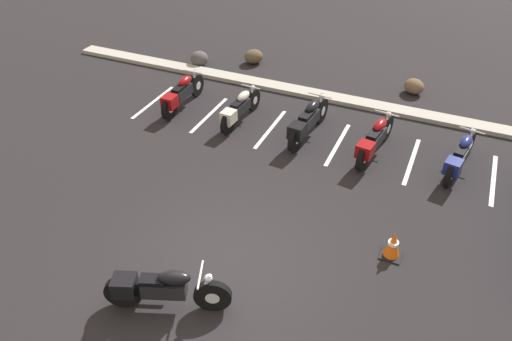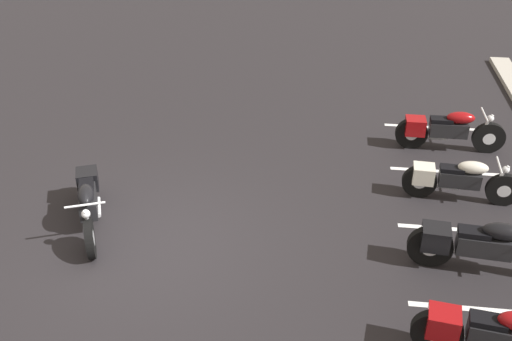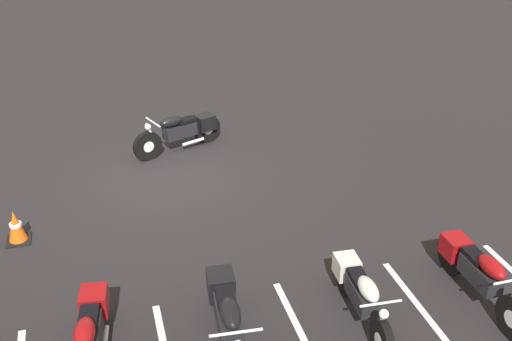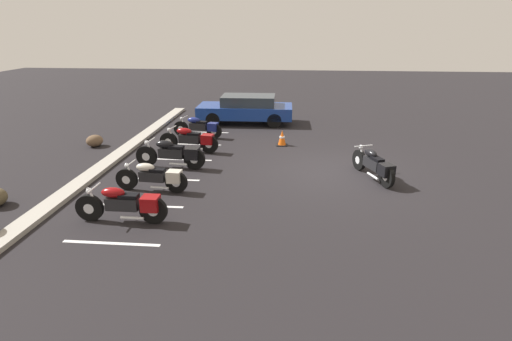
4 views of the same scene
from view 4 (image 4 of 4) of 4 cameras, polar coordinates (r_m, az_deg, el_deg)
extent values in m
plane|color=black|center=(12.63, 10.70, -0.21)|extent=(60.00, 60.00, 0.00)
cylinder|color=black|center=(12.92, 14.51, 1.48)|extent=(0.64, 0.34, 0.65)
cylinder|color=silver|center=(12.92, 14.51, 1.48)|extent=(0.27, 0.20, 0.25)
cylinder|color=black|center=(11.73, 18.16, -0.81)|extent=(0.64, 0.34, 0.65)
cylinder|color=silver|center=(11.73, 18.16, -0.81)|extent=(0.27, 0.20, 0.25)
cube|color=black|center=(12.23, 16.43, 0.96)|extent=(0.79, 0.52, 0.29)
ellipsoid|color=black|center=(12.31, 16.08, 2.41)|extent=(0.60, 0.43, 0.23)
cube|color=black|center=(12.04, 16.93, 1.59)|extent=(0.49, 0.37, 0.08)
cube|color=black|center=(11.70, 18.13, 0.08)|extent=(0.49, 0.47, 0.33)
cylinder|color=silver|center=(12.75, 14.87, 2.40)|extent=(0.26, 0.15, 0.52)
cylinder|color=silver|center=(12.63, 15.10, 3.42)|extent=(0.25, 0.58, 0.04)
sphere|color=silver|center=(12.76, 14.79, 3.24)|extent=(0.14, 0.14, 0.14)
cylinder|color=silver|center=(12.06, 16.35, -0.77)|extent=(0.53, 0.26, 0.07)
cylinder|color=black|center=(10.03, -22.67, -4.95)|extent=(0.12, 0.64, 0.64)
cylinder|color=silver|center=(10.03, -22.67, -4.95)|extent=(0.12, 0.25, 0.24)
cylinder|color=black|center=(9.44, -14.45, -5.54)|extent=(0.12, 0.64, 0.64)
cylinder|color=silver|center=(9.44, -14.45, -5.54)|extent=(0.12, 0.25, 0.24)
cube|color=black|center=(9.63, -18.51, -4.47)|extent=(0.27, 0.74, 0.29)
ellipsoid|color=maroon|center=(9.61, -19.76, -2.97)|extent=(0.25, 0.55, 0.23)
cube|color=black|center=(9.49, -17.72, -3.46)|extent=(0.23, 0.43, 0.08)
cube|color=maroon|center=(9.38, -14.82, -4.55)|extent=(0.35, 0.39, 0.33)
cylinder|color=silver|center=(9.88, -22.26, -3.65)|extent=(0.06, 0.26, 0.52)
cylinder|color=silver|center=(9.76, -22.14, -2.31)|extent=(0.61, 0.04, 0.04)
sphere|color=silver|center=(9.85, -22.75, -2.69)|extent=(0.14, 0.14, 0.14)
cylinder|color=silver|center=(9.55, -17.28, -6.49)|extent=(0.07, 0.54, 0.07)
cylinder|color=black|center=(11.55, -17.97, -1.20)|extent=(0.15, 0.61, 0.61)
cylinder|color=silver|center=(11.55, -17.97, -1.20)|extent=(0.13, 0.24, 0.23)
cylinder|color=black|center=(11.00, -11.30, -1.65)|extent=(0.15, 0.61, 0.61)
cylinder|color=silver|center=(11.00, -11.30, -1.65)|extent=(0.13, 0.24, 0.23)
cube|color=black|center=(11.19, -14.56, -0.78)|extent=(0.30, 0.72, 0.28)
ellipsoid|color=beige|center=(11.18, -15.54, 0.47)|extent=(0.27, 0.53, 0.22)
cube|color=black|center=(11.07, -13.90, 0.07)|extent=(0.25, 0.42, 0.07)
cube|color=beige|center=(10.95, -11.59, -0.83)|extent=(0.36, 0.39, 0.31)
cylinder|color=silver|center=(11.42, -17.60, -0.11)|extent=(0.07, 0.24, 0.49)
cylinder|color=silver|center=(11.32, -17.48, 1.01)|extent=(0.57, 0.07, 0.03)
sphere|color=silver|center=(11.40, -17.98, 0.69)|extent=(0.13, 0.13, 0.13)
cylinder|color=silver|center=(11.09, -13.60, -2.41)|extent=(0.10, 0.51, 0.06)
cylinder|color=black|center=(13.28, -15.36, 1.98)|extent=(0.18, 0.69, 0.68)
cylinder|color=silver|center=(13.28, -15.36, 1.98)|extent=(0.15, 0.27, 0.26)
cylinder|color=black|center=(12.69, -8.79, 1.64)|extent=(0.18, 0.69, 0.68)
cylinder|color=silver|center=(12.69, -8.79, 1.64)|extent=(0.15, 0.27, 0.26)
cube|color=black|center=(12.90, -11.99, 2.46)|extent=(0.36, 0.81, 0.31)
ellipsoid|color=black|center=(12.90, -12.93, 3.68)|extent=(0.32, 0.60, 0.25)
cube|color=black|center=(12.78, -11.32, 3.31)|extent=(0.29, 0.47, 0.08)
cube|color=black|center=(12.65, -9.06, 2.45)|extent=(0.41, 0.44, 0.35)
cylinder|color=silver|center=(13.15, -14.97, 3.07)|extent=(0.09, 0.27, 0.55)
cylinder|color=silver|center=(13.05, -14.83, 4.18)|extent=(0.64, 0.09, 0.04)
sphere|color=silver|center=(13.13, -15.33, 3.86)|extent=(0.14, 0.14, 0.14)
cylinder|color=silver|center=(12.77, -11.05, 0.89)|extent=(0.12, 0.57, 0.07)
cylinder|color=black|center=(14.85, -12.35, 4.08)|extent=(0.21, 0.67, 0.66)
cylinder|color=silver|center=(14.85, -12.35, 4.08)|extent=(0.16, 0.27, 0.25)
cylinder|color=black|center=(14.27, -6.72, 3.76)|extent=(0.21, 0.67, 0.66)
cylinder|color=silver|center=(14.27, -6.72, 3.76)|extent=(0.16, 0.27, 0.25)
cube|color=black|center=(14.49, -9.44, 4.48)|extent=(0.38, 0.79, 0.30)
ellipsoid|color=maroon|center=(14.49, -10.23, 5.55)|extent=(0.34, 0.59, 0.24)
cube|color=black|center=(14.37, -8.86, 5.22)|extent=(0.30, 0.47, 0.08)
cube|color=maroon|center=(14.24, -6.94, 4.46)|extent=(0.41, 0.45, 0.34)
cylinder|color=silver|center=(14.74, -12.00, 5.02)|extent=(0.10, 0.27, 0.53)
cylinder|color=silver|center=(14.65, -11.86, 5.99)|extent=(0.62, 0.12, 0.04)
sphere|color=silver|center=(14.72, -12.30, 5.71)|extent=(0.14, 0.14, 0.14)
cylinder|color=silver|center=(14.35, -8.66, 3.14)|extent=(0.15, 0.55, 0.07)
cylinder|color=black|center=(16.73, -10.65, 5.91)|extent=(0.23, 0.63, 0.62)
cylinder|color=silver|center=(16.73, -10.65, 5.91)|extent=(0.16, 0.25, 0.24)
cylinder|color=black|center=(16.14, -5.99, 5.63)|extent=(0.23, 0.63, 0.62)
cylinder|color=silver|center=(16.14, -5.99, 5.63)|extent=(0.16, 0.25, 0.24)
cube|color=black|center=(16.37, -8.24, 6.24)|extent=(0.39, 0.75, 0.28)
ellipsoid|color=navy|center=(16.39, -8.89, 7.14)|extent=(0.34, 0.56, 0.23)
cube|color=black|center=(16.26, -7.75, 6.86)|extent=(0.30, 0.45, 0.08)
cube|color=navy|center=(16.12, -6.17, 6.22)|extent=(0.40, 0.43, 0.32)
cylinder|color=silver|center=(16.62, -10.35, 6.70)|extent=(0.10, 0.25, 0.50)
cylinder|color=silver|center=(16.55, -10.23, 7.51)|extent=(0.58, 0.14, 0.03)
sphere|color=silver|center=(16.61, -10.60, 7.28)|extent=(0.13, 0.13, 0.13)
cylinder|color=silver|center=(16.23, -7.61, 5.13)|extent=(0.16, 0.52, 0.07)
cylinder|color=black|center=(18.10, -6.17, 7.24)|extent=(0.23, 0.64, 0.64)
cylinder|color=black|center=(19.63, -5.36, 8.26)|extent=(0.23, 0.64, 0.64)
cylinder|color=black|center=(17.82, 2.64, 7.13)|extent=(0.23, 0.64, 0.64)
cylinder|color=black|center=(19.37, 2.78, 8.17)|extent=(0.23, 0.64, 0.64)
cube|color=navy|center=(18.63, -1.55, 8.47)|extent=(1.86, 4.33, 0.55)
cube|color=#2D3842|center=(18.52, -1.10, 9.98)|extent=(1.55, 2.43, 0.45)
cube|color=#A8A399|center=(13.87, -20.59, 0.94)|extent=(18.00, 0.50, 0.12)
ellipsoid|color=brown|center=(16.18, -22.06, 3.96)|extent=(0.82, 0.81, 0.44)
cube|color=black|center=(15.24, 3.73, 3.68)|extent=(0.40, 0.40, 0.03)
cone|color=#EA590F|center=(15.16, 3.75, 4.69)|extent=(0.32, 0.32, 0.59)
cylinder|color=white|center=(15.15, 3.75, 4.80)|extent=(0.20, 0.20, 0.06)
cube|color=white|center=(9.01, -19.98, -9.73)|extent=(0.10, 2.10, 0.00)
cube|color=white|center=(10.52, -15.90, -4.86)|extent=(0.10, 2.10, 0.00)
cube|color=white|center=(12.13, -12.91, -1.23)|extent=(0.10, 2.10, 0.00)
cube|color=white|center=(13.80, -10.64, 1.55)|extent=(0.10, 2.10, 0.00)
cube|color=white|center=(15.51, -8.86, 3.72)|extent=(0.10, 2.10, 0.00)
cube|color=white|center=(17.25, -7.43, 5.45)|extent=(0.10, 2.10, 0.00)
camera|label=1|loc=(16.72, 33.18, 26.17)|focal=35.00mm
camera|label=2|loc=(19.14, 1.43, 25.19)|focal=42.00mm
camera|label=3|loc=(16.25, -33.93, 22.48)|focal=42.00mm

